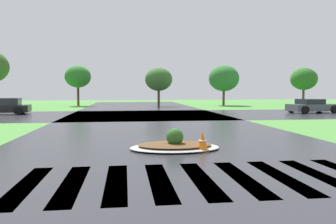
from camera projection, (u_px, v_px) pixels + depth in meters
The scene contains 8 objects.
asphalt_roadway at pixel (169, 141), 12.28m from camera, with size 11.78×80.00×0.01m, color #2B2B30.
asphalt_cross_road at pixel (146, 115), 25.24m from camera, with size 90.00×10.60×0.01m, color #2B2B30.
crosswalk_stripes at pixel (201, 179), 7.10m from camera, with size 7.65×3.02×0.01m.
median_island at pixel (175, 145), 10.69m from camera, with size 2.91×1.93×0.68m.
car_blue_compact at pixel (2, 107), 25.84m from camera, with size 4.49×2.57×1.27m.
car_silver_hatch at pixel (312, 106), 27.53m from camera, with size 4.32×2.45×1.15m.
traffic_cone at pixel (202, 142), 10.25m from camera, with size 0.40×0.40×0.63m.
background_treeline at pixel (126, 74), 38.67m from camera, with size 40.70×5.67×6.36m.
Camera 1 is at (-1.61, -2.08, 1.92)m, focal length 35.33 mm.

